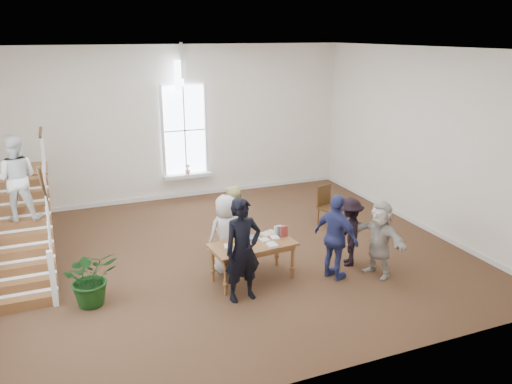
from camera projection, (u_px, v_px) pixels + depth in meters
name	position (u px, v px, depth m)	size (l,w,h in m)	color
ground	(236.00, 253.00, 11.42)	(10.00, 10.00, 0.00)	#4A2B1D
room_shell	(187.00, 184.00, 15.18)	(10.49, 10.00, 10.00)	white
staircase	(20.00, 198.00, 10.05)	(1.10, 4.10, 2.92)	brown
library_table	(253.00, 247.00, 9.99)	(1.76, 1.00, 0.85)	brown
police_officer	(243.00, 250.00, 9.16)	(0.73, 0.48, 1.99)	black
elderly_woman	(226.00, 233.00, 10.35)	(0.81, 0.53, 1.66)	beige
person_yellow	(232.00, 223.00, 10.90)	(0.82, 0.64, 1.68)	#E1DF8C
woman_cluster_a	(336.00, 237.00, 9.99)	(1.05, 0.44, 1.79)	navy
woman_cluster_b	(349.00, 232.00, 10.64)	(0.97, 0.56, 1.51)	black
woman_cluster_c	(379.00, 239.00, 10.16)	(1.49, 0.48, 1.61)	beige
floor_plant	(91.00, 277.00, 9.12)	(0.98, 0.85, 1.09)	#133711
side_chair	(327.00, 203.00, 12.87)	(0.57, 0.57, 1.07)	#34210E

